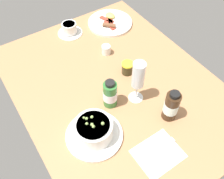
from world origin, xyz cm
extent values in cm
cube|color=#A8754C|center=(0.00, 0.00, -1.50)|extent=(110.00, 84.00, 3.00)
cylinder|color=white|center=(16.90, -21.22, 0.60)|extent=(22.11, 22.11, 1.20)
cylinder|color=white|center=(16.90, -21.22, 4.83)|extent=(14.40, 14.40, 7.25)
cylinder|color=beige|center=(16.90, -21.22, 7.65)|extent=(12.38, 12.38, 1.60)
sphere|color=#88AA56|center=(13.90, -19.97, 8.55)|extent=(1.21, 1.21, 1.21)
sphere|color=#88AA56|center=(15.35, -22.95, 8.55)|extent=(1.10, 1.10, 1.10)
sphere|color=#88AA56|center=(16.68, -21.57, 8.55)|extent=(1.26, 1.26, 1.26)
sphere|color=#88AA56|center=(13.41, -21.93, 8.55)|extent=(1.13, 1.13, 1.13)
sphere|color=#88AA56|center=(12.54, -22.57, 8.55)|extent=(0.97, 0.97, 0.97)
sphere|color=#88AA56|center=(18.48, -18.10, 8.55)|extent=(1.33, 1.33, 1.33)
sphere|color=#88AA56|center=(17.68, -21.57, 8.55)|extent=(1.22, 1.22, 1.22)
cube|color=white|center=(36.15, -5.36, 0.15)|extent=(14.06, 16.96, 0.30)
cube|color=silver|center=(34.95, -6.36, 0.55)|extent=(1.31, 14.01, 0.50)
cube|color=silver|center=(34.95, 1.44, 0.55)|extent=(2.23, 3.62, 0.40)
cube|color=silver|center=(37.75, -6.36, 0.55)|extent=(1.10, 13.01, 0.50)
ellipsoid|color=silver|center=(37.75, 0.64, 0.60)|extent=(2.40, 4.00, 0.60)
cylinder|color=white|center=(-44.21, -0.30, 0.45)|extent=(13.27, 13.27, 0.90)
cylinder|color=white|center=(-44.21, -0.30, 3.56)|extent=(7.73, 7.73, 5.33)
cylinder|color=black|center=(-44.21, -0.30, 5.73)|extent=(6.57, 6.57, 1.00)
torus|color=white|center=(-47.70, 3.09, 3.83)|extent=(3.14, 3.08, 3.60)
cylinder|color=white|center=(-20.05, 7.89, 2.28)|extent=(4.41, 4.41, 4.56)
cone|color=white|center=(-22.00, 7.49, 4.02)|extent=(2.42, 1.94, 2.28)
cylinder|color=white|center=(10.74, 3.39, 0.20)|extent=(6.34, 6.34, 0.40)
cylinder|color=white|center=(10.74, 3.39, 4.56)|extent=(0.80, 0.80, 8.32)
cylinder|color=white|center=(10.74, 3.39, 14.67)|extent=(5.13, 5.13, 11.91)
cylinder|color=#F3E6C9|center=(10.74, 3.39, 12.89)|extent=(4.20, 4.20, 7.15)
cylinder|color=#352E18|center=(-3.42, 8.88, 2.61)|extent=(5.15, 5.15, 5.22)
cylinder|color=yellow|center=(-3.42, 8.88, 5.62)|extent=(5.40, 5.40, 0.80)
cylinder|color=#382314|center=(25.65, 8.84, 6.73)|extent=(5.79, 5.79, 13.46)
cylinder|color=white|center=(25.65, 8.84, 6.46)|extent=(5.90, 5.90, 5.11)
cylinder|color=black|center=(25.65, 8.84, 14.26)|extent=(3.76, 3.76, 1.60)
cylinder|color=#337233|center=(7.15, -7.54, 6.11)|extent=(5.81, 5.81, 12.22)
cylinder|color=white|center=(7.15, -7.54, 5.86)|extent=(5.92, 5.92, 4.64)
cylinder|color=black|center=(7.15, -7.54, 13.02)|extent=(3.77, 3.77, 1.60)
cylinder|color=white|center=(-39.25, 22.72, 0.70)|extent=(24.72, 24.72, 1.40)
cube|color=brown|center=(-41.61, 21.99, 1.70)|extent=(9.27, 5.44, 0.60)
cube|color=#A33828|center=(-41.19, 24.02, 1.70)|extent=(9.07, 6.34, 0.60)
cube|color=#B13828|center=(-36.42, 20.65, 1.70)|extent=(9.07, 2.69, 0.60)
cylinder|color=brown|center=(-35.55, 19.63, 2.60)|extent=(6.53, 6.48, 2.20)
ellipsoid|color=#F2D859|center=(-42.96, 25.19, 2.40)|extent=(6.00, 4.80, 2.40)
camera|label=1|loc=(59.89, -41.41, 86.83)|focal=40.19mm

